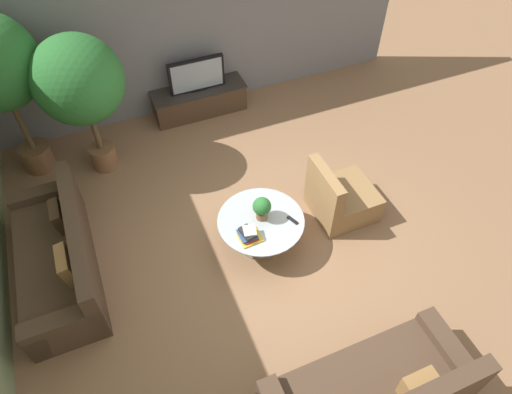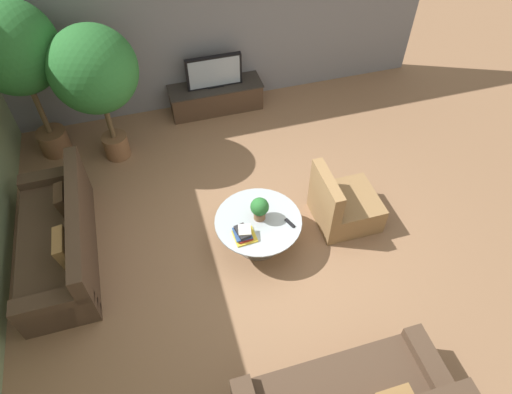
% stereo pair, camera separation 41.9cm
% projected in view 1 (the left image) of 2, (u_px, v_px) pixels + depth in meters
% --- Properties ---
extents(ground_plane, '(24.00, 24.00, 0.00)m').
position_uv_depth(ground_plane, '(269.00, 239.00, 6.00)').
color(ground_plane, '#8C6647').
extents(back_wall_stone, '(7.40, 0.12, 3.00)m').
position_uv_depth(back_wall_stone, '(184.00, 20.00, 6.89)').
color(back_wall_stone, slate).
rests_on(back_wall_stone, ground).
extents(media_console, '(1.55, 0.50, 0.46)m').
position_uv_depth(media_console, '(199.00, 100.00, 7.64)').
color(media_console, '#473323').
rests_on(media_console, ground).
extents(television, '(0.91, 0.13, 0.54)m').
position_uv_depth(television, '(197.00, 75.00, 7.27)').
color(television, black).
rests_on(television, media_console).
extents(coffee_table, '(1.09, 1.09, 0.45)m').
position_uv_depth(coffee_table, '(261.00, 227.00, 5.74)').
color(coffee_table, '#756656').
rests_on(coffee_table, ground).
extents(couch_by_wall, '(0.84, 2.14, 0.84)m').
position_uv_depth(couch_by_wall, '(60.00, 258.00, 5.46)').
color(couch_by_wall, '#4C3828').
rests_on(couch_by_wall, ground).
extents(armchair_wicker, '(0.80, 0.76, 0.86)m').
position_uv_depth(armchair_wicker, '(340.00, 199.00, 6.12)').
color(armchair_wicker, olive).
rests_on(armchair_wicker, ground).
extents(potted_palm_corner, '(1.17, 1.17, 2.10)m').
position_uv_depth(potted_palm_corner, '(79.00, 83.00, 5.85)').
color(potted_palm_corner, brown).
rests_on(potted_palm_corner, ground).
extents(potted_plant_tabletop, '(0.23, 0.23, 0.33)m').
position_uv_depth(potted_plant_tabletop, '(262.00, 208.00, 5.53)').
color(potted_plant_tabletop, brown).
rests_on(potted_plant_tabletop, coffee_table).
extents(book_stack, '(0.27, 0.27, 0.13)m').
position_uv_depth(book_stack, '(249.00, 234.00, 5.43)').
color(book_stack, gold).
rests_on(book_stack, coffee_table).
extents(remote_black, '(0.10, 0.16, 0.02)m').
position_uv_depth(remote_black, '(293.00, 220.00, 5.63)').
color(remote_black, black).
rests_on(remote_black, coffee_table).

